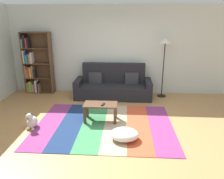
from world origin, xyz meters
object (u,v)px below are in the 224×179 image
at_px(couch, 113,86).
at_px(dog, 32,121).
at_px(coffee_table, 101,107).
at_px(standing_lamp, 165,48).
at_px(tv_remote, 103,104).
at_px(bookshelf, 35,66).
at_px(pouf, 124,134).

distance_m(couch, dog, 2.70).
distance_m(couch, coffee_table, 1.67).
relative_size(coffee_table, standing_lamp, 0.44).
bearing_deg(tv_remote, coffee_table, 156.61).
bearing_deg(bookshelf, pouf, -44.10).
relative_size(pouf, tv_remote, 3.76).
xyz_separation_m(couch, bookshelf, (-2.50, 0.28, 0.53)).
relative_size(standing_lamp, tv_remote, 11.71).
bearing_deg(coffee_table, standing_lamp, 47.13).
xyz_separation_m(bookshelf, coffee_table, (2.30, -1.95, -0.53)).
distance_m(bookshelf, coffee_table, 3.06).
bearing_deg(dog, tv_remote, 15.15).
bearing_deg(pouf, coffee_table, 124.21).
height_order(pouf, dog, dog).
bearing_deg(standing_lamp, pouf, -113.00).
bearing_deg(dog, pouf, -10.16).
distance_m(coffee_table, standing_lamp, 2.71).
relative_size(bookshelf, pouf, 3.38).
bearing_deg(coffee_table, dog, -162.30).
bearing_deg(bookshelf, coffee_table, -40.26).
xyz_separation_m(coffee_table, standing_lamp, (1.68, 1.81, 1.13)).
bearing_deg(bookshelf, couch, -6.50).
xyz_separation_m(bookshelf, dog, (0.85, -2.41, -0.71)).
relative_size(dog, standing_lamp, 0.23).
bearing_deg(dog, bookshelf, 109.38).
height_order(dog, tv_remote, tv_remote).
xyz_separation_m(coffee_table, dog, (-1.45, -0.46, -0.17)).
bearing_deg(tv_remote, pouf, -42.24).
xyz_separation_m(dog, tv_remote, (1.52, 0.41, 0.27)).
relative_size(couch, dog, 5.69).
distance_m(pouf, tv_remote, 0.97).
bearing_deg(dog, couch, 52.23).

